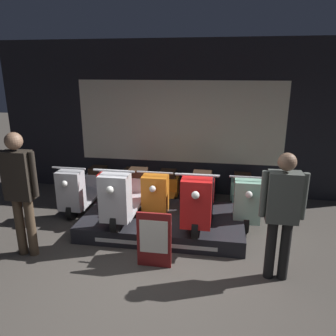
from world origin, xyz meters
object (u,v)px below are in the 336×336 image
object	(u,v)px
scooter_display_right	(199,197)
scooter_backrow_4	(244,197)
scooter_display_left	(127,193)
scooter_backrow_1	(123,189)
scooter_backrow_0	(85,187)
person_right_browsing	(282,209)
price_sign_board	(154,240)
scooter_backrow_3	(202,194)
person_left_browsing	(20,186)
scooter_backrow_2	(162,192)

from	to	relation	value
scooter_display_right	scooter_backrow_4	bearing A→B (deg)	45.97
scooter_display_left	scooter_backrow_4	world-z (taller)	scooter_display_left
scooter_display_right	scooter_backrow_1	distance (m)	1.74
scooter_backrow_0	scooter_backrow_4	xyz separation A→B (m)	(3.07, 0.00, 0.00)
person_right_browsing	price_sign_board	world-z (taller)	person_right_browsing
scooter_display_left	scooter_backrow_0	distance (m)	1.38
scooter_backrow_3	person_right_browsing	distance (m)	2.21
person_right_browsing	scooter_backrow_4	bearing A→B (deg)	99.57
scooter_display_right	scooter_backrow_3	bearing A→B (deg)	89.49
scooter_display_left	person_left_browsing	bearing A→B (deg)	-139.62
person_right_browsing	price_sign_board	xyz separation A→B (m)	(-1.61, -0.01, -0.57)
scooter_backrow_2	person_right_browsing	world-z (taller)	person_right_browsing
scooter_backrow_0	person_left_browsing	xyz separation A→B (m)	(-0.12, -1.84, 0.68)
scooter_display_right	scooter_backrow_2	bearing A→B (deg)	133.49
scooter_backrow_2	price_sign_board	size ratio (longest dim) A/B	2.24
scooter_backrow_0	scooter_backrow_2	world-z (taller)	same
scooter_backrow_1	person_right_browsing	distance (m)	3.25
scooter_backrow_2	scooter_backrow_4	xyz separation A→B (m)	(1.53, 0.00, 0.00)
scooter_backrow_0	scooter_backrow_1	distance (m)	0.77
scooter_backrow_2	person_left_browsing	xyz separation A→B (m)	(-1.66, -1.84, 0.68)
scooter_backrow_0	scooter_backrow_2	distance (m)	1.53
scooter_display_left	scooter_backrow_0	world-z (taller)	scooter_display_left
scooter_display_right	scooter_backrow_4	xyz separation A→B (m)	(0.77, 0.80, -0.25)
scooter_backrow_1	price_sign_board	bearing A→B (deg)	-61.60
scooter_backrow_1	scooter_backrow_0	bearing A→B (deg)	180.00
scooter_backrow_2	person_left_browsing	bearing A→B (deg)	-132.03
scooter_backrow_0	person_left_browsing	world-z (taller)	person_left_browsing
scooter_display_left	scooter_backrow_0	bearing A→B (deg)	143.88
scooter_backrow_4	person_right_browsing	world-z (taller)	person_right_browsing
scooter_backrow_2	person_left_browsing	size ratio (longest dim) A/B	0.98
scooter_backrow_4	person_right_browsing	bearing A→B (deg)	-80.43
scooter_display_left	scooter_display_right	world-z (taller)	same
scooter_backrow_4	person_left_browsing	distance (m)	3.75
scooter_display_left	person_left_browsing	distance (m)	1.66
scooter_backrow_2	scooter_backrow_3	size ratio (longest dim) A/B	1.00
scooter_display_right	price_sign_board	world-z (taller)	scooter_display_right
scooter_backrow_0	person_right_browsing	size ratio (longest dim) A/B	1.06
scooter_backrow_3	scooter_display_left	bearing A→B (deg)	-146.36
scooter_backrow_0	person_left_browsing	bearing A→B (deg)	-93.85
scooter_display_right	scooter_backrow_0	xyz separation A→B (m)	(-2.29, 0.80, -0.25)
scooter_backrow_1	scooter_display_right	bearing A→B (deg)	-27.68
scooter_backrow_3	price_sign_board	world-z (taller)	scooter_backrow_3
scooter_backrow_0	scooter_backrow_1	bearing A→B (deg)	0.00
person_left_browsing	person_right_browsing	world-z (taller)	person_left_browsing
scooter_display_right	person_right_browsing	bearing A→B (deg)	-43.76
scooter_backrow_1	scooter_backrow_2	distance (m)	0.77
scooter_backrow_1	scooter_backrow_3	size ratio (longest dim) A/B	1.00
scooter_display_right	scooter_backrow_2	distance (m)	1.13
scooter_backrow_4	person_left_browsing	bearing A→B (deg)	-150.05
price_sign_board	scooter_backrow_2	bearing A→B (deg)	97.19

